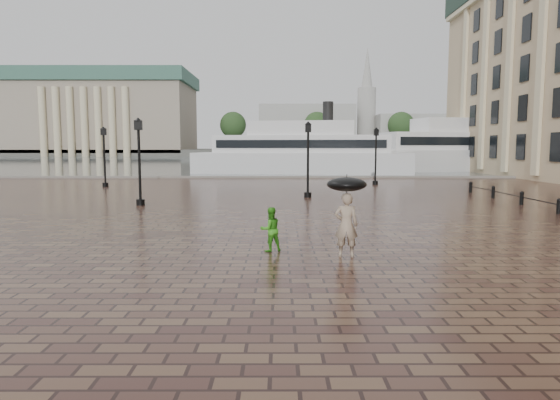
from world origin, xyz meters
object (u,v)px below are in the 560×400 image
adult_pedestrian (346,225)px  ferry_far (466,149)px  ferry_near (302,152)px  street_lamps (238,157)px  child_pedestrian (270,229)px

adult_pedestrian → ferry_far: size_ratio=0.07×
ferry_near → ferry_far: size_ratio=0.90×
street_lamps → ferry_far: bearing=48.2°
street_lamps → child_pedestrian: size_ratio=16.46×
ferry_near → ferry_far: (20.89, 6.37, 0.26)m
street_lamps → ferry_far: ferry_far is taller
street_lamps → child_pedestrian: (2.52, -19.05, -1.67)m
street_lamps → adult_pedestrian: 20.36m
child_pedestrian → ferry_far: 53.91m
street_lamps → child_pedestrian: street_lamps is taller
ferry_near → ferry_far: bearing=25.4°
child_pedestrian → adult_pedestrian: bearing=138.2°
child_pedestrian → ferry_far: size_ratio=0.05×
ferry_far → child_pedestrian: bearing=-128.1°
street_lamps → child_pedestrian: 19.28m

